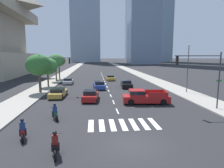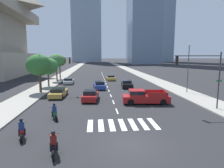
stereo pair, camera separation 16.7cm
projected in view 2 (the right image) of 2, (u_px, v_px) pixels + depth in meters
name	position (u px, v px, depth m)	size (l,w,h in m)	color
ground_plane	(130.00, 145.00, 12.59)	(800.00, 800.00, 0.00)	#232326
sidewalk_east	(158.00, 81.00, 43.15)	(4.00, 260.00, 0.15)	gray
sidewalk_west	(51.00, 83.00, 41.15)	(4.00, 260.00, 0.15)	gray
crosswalk_near	(122.00, 124.00, 16.37)	(5.85, 2.87, 0.01)	silver
lane_divider_center	(105.00, 81.00, 43.97)	(0.14, 50.00, 0.01)	silver
motorcycle_lead	(54.00, 145.00, 11.34)	(0.71, 2.10, 1.49)	black
motorcycle_trailing	(54.00, 113.00, 17.75)	(1.10, 2.10, 1.49)	black
motorcycle_third	(22.00, 130.00, 13.53)	(0.90, 2.03, 1.49)	black
pickup_truck	(143.00, 97.00, 23.49)	(5.73, 2.55, 1.67)	maroon
sedan_gold_0	(111.00, 78.00, 46.02)	(2.03, 4.35, 1.19)	#B28E38
sedan_gold_1	(58.00, 93.00, 27.30)	(2.05, 4.68, 1.26)	#B28E38
sedan_black_2	(127.00, 84.00, 35.48)	(2.14, 4.85, 1.30)	black
sedan_blue_3	(99.00, 85.00, 34.00)	(2.09, 4.50, 1.35)	navy
sedan_silver_4	(69.00, 81.00, 40.06)	(2.15, 4.36, 1.19)	#B7BABF
sedan_red_5	(90.00, 96.00, 25.20)	(2.19, 4.38, 1.35)	maroon
traffic_signal_near	(203.00, 70.00, 20.01)	(5.23, 0.28, 5.99)	#333335
traffic_signal_far	(52.00, 67.00, 29.18)	(4.93, 0.28, 5.71)	#333335
street_lamp_east	(188.00, 65.00, 29.48)	(0.50, 0.24, 7.24)	#3F3F42
street_tree_nearest	(39.00, 65.00, 29.80)	(3.85, 3.85, 5.84)	#4C3823
street_tree_second	(48.00, 66.00, 35.40)	(3.66, 3.66, 5.25)	#4C3823
street_tree_third	(56.00, 61.00, 43.06)	(3.42, 3.42, 5.99)	#4C3823
street_tree_fourth	(60.00, 61.00, 47.14)	(3.12, 3.12, 5.73)	#4C3823
office_tower_left_skyline	(86.00, 6.00, 171.31)	(25.42, 21.69, 100.46)	#8C9EB2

